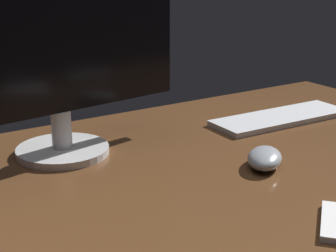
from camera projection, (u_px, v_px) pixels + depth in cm
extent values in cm
cube|color=brown|center=(217.00, 166.00, 111.35)|extent=(140.00, 84.00, 2.00)
cylinder|color=silver|center=(63.00, 150.00, 114.87)|extent=(19.66, 19.66, 1.55)
cylinder|color=silver|center=(61.00, 129.00, 113.41)|extent=(4.25, 4.25, 7.99)
cube|color=black|center=(55.00, 34.00, 107.33)|extent=(57.39, 10.07, 31.84)
cube|color=silver|center=(281.00, 118.00, 138.16)|extent=(38.25, 13.05, 1.36)
ellipsoid|color=#999EA5|center=(265.00, 158.00, 107.76)|extent=(12.90, 12.64, 3.60)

